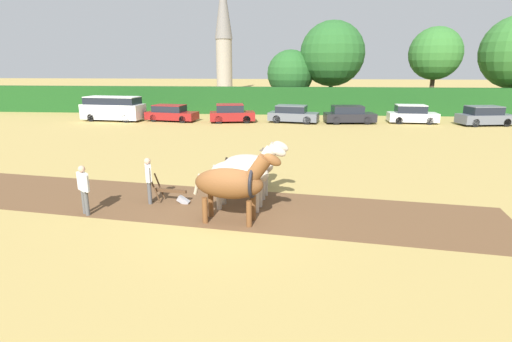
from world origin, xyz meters
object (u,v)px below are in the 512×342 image
parked_car_center (293,114)px  farmer_beside_team (264,164)px  parked_car_left (171,113)px  tree_center_left (436,54)px  parked_car_center_right (349,115)px  farmer_at_plow (148,177)px  parked_van (113,108)px  tree_left (332,54)px  draft_horse_lead_right (243,173)px  parked_car_center_left (231,114)px  church_spire (224,30)px  parked_car_right (412,114)px  parked_car_far_right (485,116)px  tree_far_left (290,73)px  draft_horse_trail_left (251,165)px  farmer_onlooker_left (83,186)px  plow (174,195)px  draft_horse_lead_left (232,183)px

parked_car_center → farmer_beside_team: bearing=-82.1°
farmer_beside_team → parked_car_left: bearing=168.9°
tree_center_left → parked_car_center_right: (-9.43, -8.43, -5.18)m
parked_car_center_right → farmer_at_plow: bearing=-121.5°
parked_van → parked_car_center: (15.95, 0.12, -0.37)m
tree_left → parked_car_center: tree_left is taller
farmer_at_plow → draft_horse_lead_right: bearing=-26.3°
parked_car_left → parked_car_center_left: 5.45m
draft_horse_lead_right → church_spire: bearing=107.6°
church_spire → parked_car_center_left: (6.89, -39.30, -9.83)m
parked_car_center → parked_car_center_right: (4.77, -0.01, 0.00)m
parked_car_right → parked_car_far_right: (5.61, -0.81, 0.02)m
draft_horse_lead_right → parked_car_center_right: bearing=80.6°
farmer_at_plow → tree_left: bearing=50.9°
tree_far_left → farmer_beside_team: tree_far_left is taller
draft_horse_trail_left → parked_van: (-14.25, 19.95, -0.16)m
parked_car_right → farmer_onlooker_left: bearing=-124.4°
church_spire → farmer_at_plow: church_spire is taller
tree_far_left → farmer_onlooker_left: tree_far_left is taller
draft_horse_lead_right → draft_horse_trail_left: size_ratio=1.07×
tree_center_left → plow: (-18.68, -29.42, -5.59)m
farmer_onlooker_left → parked_car_left: bearing=49.8°
draft_horse_lead_left → farmer_at_plow: (-3.29, 1.53, -0.32)m
church_spire → farmer_at_plow: bearing=-83.5°
farmer_beside_team → parked_car_center_left: farmer_beside_team is taller
draft_horse_trail_left → parked_car_right: size_ratio=0.65×
draft_horse_lead_left → draft_horse_trail_left: draft_horse_lead_left is taller
parked_car_left → parked_car_center_right: (15.51, -0.04, 0.03)m
church_spire → draft_horse_trail_left: church_spire is taller
draft_horse_trail_left → plow: bearing=-153.8°
plow → parked_car_center_right: size_ratio=0.34×
tree_left → parked_car_far_right: tree_left is taller
parked_car_center_left → farmer_beside_team: bearing=-88.1°
church_spire → draft_horse_lead_right: 61.96m
farmer_beside_team → parked_car_right: bearing=111.3°
draft_horse_trail_left → parked_car_center_right: 21.09m
church_spire → parked_car_far_right: 49.25m
plow → parked_car_right: parked_car_right is taller
draft_horse_lead_right → farmer_beside_team: 2.74m
plow → parked_car_right: (14.61, 21.48, 0.43)m
tree_far_left → tree_center_left: (14.49, -1.42, 2.00)m
tree_far_left → farmer_at_plow: tree_far_left is taller
tree_left → parked_car_center_right: size_ratio=2.13×
parked_car_center_right → parked_car_right: (5.37, 0.49, 0.02)m
parked_car_left → parked_car_center: (10.74, -0.03, 0.03)m
church_spire → parked_car_center: size_ratio=4.50×
church_spire → farmer_beside_team: bearing=-79.3°
plow → parked_car_far_right: size_ratio=0.33×
draft_horse_lead_right → tree_far_left: bearing=95.0°
farmer_beside_team → farmer_onlooker_left: bearing=-95.5°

